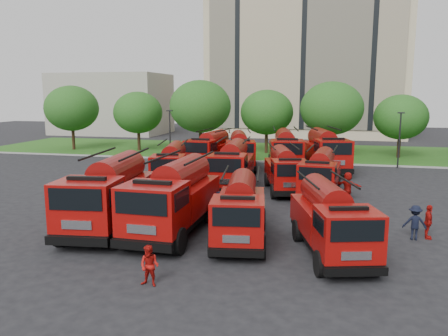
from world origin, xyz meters
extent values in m
plane|color=black|center=(0.00, 0.00, 0.00)|extent=(140.00, 140.00, 0.00)
cube|color=#1F5416|center=(0.00, 26.00, 0.06)|extent=(70.00, 16.00, 0.12)
cube|color=gray|center=(0.00, 17.90, 0.07)|extent=(70.00, 0.30, 0.14)
cube|color=beige|center=(2.00, 48.00, 12.50)|extent=(30.00, 14.00, 25.00)
cube|color=black|center=(2.00, 40.90, 12.50)|extent=(28.00, 0.15, 22.00)
cube|color=gray|center=(-30.00, 44.00, 5.00)|extent=(18.00, 12.00, 10.00)
cylinder|color=#382314|center=(-24.00, 22.00, 1.31)|extent=(0.36, 0.36, 2.62)
ellipsoid|color=#1A4413|center=(-24.00, 22.00, 5.03)|extent=(6.30, 6.30, 5.36)
cylinder|color=#382314|center=(-16.00, 23.00, 1.19)|extent=(0.36, 0.36, 2.38)
ellipsoid|color=#1A4413|center=(-16.00, 23.00, 4.56)|extent=(5.71, 5.71, 4.86)
cylinder|color=#382314|center=(-8.00, 21.50, 1.40)|extent=(0.36, 0.36, 2.80)
ellipsoid|color=#1A4413|center=(-8.00, 21.50, 5.36)|extent=(6.72, 6.72, 5.71)
cylinder|color=#382314|center=(-1.00, 24.00, 1.22)|extent=(0.36, 0.36, 2.45)
ellipsoid|color=#1A4413|center=(-1.00, 24.00, 4.69)|extent=(5.88, 5.88, 5.00)
cylinder|color=#382314|center=(6.00, 22.50, 1.36)|extent=(0.36, 0.36, 2.73)
ellipsoid|color=#1A4413|center=(6.00, 22.50, 5.23)|extent=(6.55, 6.55, 5.57)
cylinder|color=#382314|center=(13.00, 23.50, 1.14)|extent=(0.36, 0.36, 2.27)
ellipsoid|color=#1A4413|center=(13.00, 23.50, 4.36)|extent=(5.46, 5.46, 4.64)
cylinder|color=black|center=(-10.00, 17.20, 2.50)|extent=(0.14, 0.14, 5.00)
cube|color=black|center=(-10.00, 17.20, 5.05)|extent=(0.60, 0.25, 0.12)
cylinder|color=black|center=(12.00, 17.20, 2.50)|extent=(0.14, 0.14, 5.00)
cube|color=black|center=(12.00, 17.20, 5.05)|extent=(0.60, 0.25, 0.12)
cube|color=black|center=(-5.12, -5.22, 0.71)|extent=(3.38, 7.91, 0.33)
cube|color=black|center=(-4.68, -9.09, 0.66)|extent=(2.75, 0.59, 0.38)
cube|color=maroon|center=(-4.82, -7.84, 1.94)|extent=(2.94, 2.70, 2.14)
cube|color=black|center=(-4.68, -9.05, 2.44)|extent=(2.29, 0.32, 0.93)
cube|color=maroon|center=(-5.26, -4.03, 1.59)|extent=(3.24, 5.31, 1.42)
cylinder|color=#650908|center=(-5.26, -4.03, 2.75)|extent=(2.16, 4.76, 1.64)
cylinder|color=black|center=(-6.05, -8.20, 0.60)|extent=(0.52, 1.24, 1.20)
cylinder|color=black|center=(-3.55, -7.91, 0.60)|extent=(0.52, 1.24, 1.20)
cylinder|color=black|center=(-6.60, -3.41, 0.60)|extent=(0.52, 1.24, 1.20)
cylinder|color=black|center=(-4.10, -3.12, 0.60)|extent=(0.52, 1.24, 1.20)
cube|color=black|center=(-1.73, -5.16, 0.70)|extent=(2.65, 7.58, 0.32)
cube|color=black|center=(-1.82, -8.97, 0.65)|extent=(2.69, 0.33, 0.38)
cube|color=maroon|center=(-1.79, -7.74, 1.91)|extent=(2.69, 2.43, 2.10)
cube|color=black|center=(-1.82, -8.94, 2.39)|extent=(2.26, 0.11, 0.91)
cube|color=maroon|center=(-1.70, -3.97, 1.56)|extent=(2.75, 5.01, 1.40)
cylinder|color=#650908|center=(-1.70, -3.97, 2.70)|extent=(1.72, 4.55, 1.61)
cylinder|color=black|center=(-3.03, -7.92, 0.59)|extent=(0.40, 1.19, 1.18)
cylinder|color=black|center=(-0.56, -7.98, 0.59)|extent=(0.40, 1.19, 1.18)
cylinder|color=black|center=(-2.92, -3.19, 0.59)|extent=(0.40, 1.19, 1.18)
cylinder|color=black|center=(-0.45, -3.25, 0.59)|extent=(0.40, 1.19, 1.18)
cube|color=black|center=(1.62, -5.51, 0.58)|extent=(2.89, 6.50, 0.27)
cube|color=black|center=(2.05, -8.66, 0.54)|extent=(2.25, 0.53, 0.31)
cube|color=maroon|center=(1.91, -7.64, 1.59)|extent=(2.45, 2.25, 1.75)
cube|color=black|center=(2.05, -8.64, 2.00)|extent=(1.87, 0.30, 0.76)
cube|color=maroon|center=(1.48, -4.53, 1.30)|extent=(2.74, 4.39, 1.17)
cylinder|color=#650908|center=(1.48, -4.53, 2.25)|extent=(1.84, 3.92, 1.35)
cylinder|color=black|center=(0.91, -7.96, 0.49)|extent=(0.44, 1.02, 0.99)
cylinder|color=black|center=(2.96, -7.68, 0.49)|extent=(0.44, 1.02, 0.99)
cylinder|color=black|center=(0.38, -4.05, 0.49)|extent=(0.44, 1.02, 0.99)
cylinder|color=black|center=(2.42, -3.77, 0.49)|extent=(0.44, 1.02, 0.99)
cube|color=black|center=(5.70, -6.39, 0.59)|extent=(3.72, 6.70, 0.27)
cube|color=black|center=(6.56, -9.51, 0.55)|extent=(2.25, 0.83, 0.32)
cube|color=maroon|center=(6.28, -8.50, 1.62)|extent=(2.68, 2.53, 1.77)
cube|color=black|center=(6.55, -9.48, 2.02)|extent=(1.85, 0.55, 0.77)
cube|color=maroon|center=(5.43, -5.43, 1.32)|extent=(3.27, 4.63, 1.18)
cylinder|color=#650908|center=(5.43, -5.43, 2.29)|extent=(2.34, 4.05, 1.36)
cylinder|color=black|center=(5.32, -8.95, 0.50)|extent=(0.57, 1.05, 1.00)
cylinder|color=black|center=(7.34, -8.39, 0.50)|extent=(0.57, 1.05, 1.00)
cylinder|color=black|center=(4.25, -5.10, 0.50)|extent=(0.57, 1.05, 1.00)
cylinder|color=black|center=(6.27, -4.54, 0.50)|extent=(0.57, 1.05, 1.00)
cube|color=black|center=(-5.57, 5.36, 0.61)|extent=(3.46, 6.87, 0.28)
cube|color=black|center=(-4.89, 2.10, 0.56)|extent=(2.34, 0.71, 0.33)
cube|color=maroon|center=(-5.11, 3.15, 1.67)|extent=(2.67, 2.49, 1.83)
cube|color=black|center=(-4.90, 2.12, 2.09)|extent=(1.94, 0.45, 0.80)
cube|color=maroon|center=(-5.78, 6.37, 1.36)|extent=(3.13, 4.69, 1.22)
cylinder|color=#650908|center=(-5.78, 6.37, 2.36)|extent=(2.18, 4.14, 1.41)
cylinder|color=black|center=(-6.13, 2.75, 0.52)|extent=(0.53, 1.08, 1.03)
cylinder|color=black|center=(-4.02, 3.19, 0.52)|extent=(0.53, 1.08, 1.03)
cylinder|color=black|center=(-6.98, 6.79, 0.52)|extent=(0.53, 1.08, 1.03)
cylinder|color=black|center=(-4.86, 7.23, 0.52)|extent=(0.53, 1.08, 1.03)
cube|color=black|center=(-1.03, 5.24, 0.67)|extent=(2.84, 7.33, 0.31)
cube|color=black|center=(-0.78, 1.60, 0.62)|extent=(2.58, 0.43, 0.36)
cube|color=maroon|center=(-0.86, 2.78, 1.82)|extent=(2.66, 2.42, 2.00)
cube|color=black|center=(-0.79, 1.63, 2.29)|extent=(2.16, 0.20, 0.87)
cube|color=maroon|center=(-1.11, 6.37, 1.49)|extent=(2.83, 4.88, 1.34)
cylinder|color=#650908|center=(-1.11, 6.37, 2.58)|extent=(1.83, 4.41, 1.54)
cylinder|color=black|center=(-2.03, 2.50, 0.57)|extent=(0.43, 1.15, 1.13)
cylinder|color=black|center=(0.33, 2.66, 0.57)|extent=(0.43, 1.15, 1.13)
cylinder|color=black|center=(-2.33, 7.01, 0.57)|extent=(0.43, 1.15, 1.13)
cylinder|color=black|center=(0.03, 7.17, 0.57)|extent=(0.43, 1.15, 1.13)
cube|color=black|center=(2.72, 5.36, 0.59)|extent=(3.50, 6.69, 0.27)
cube|color=black|center=(3.46, 2.21, 0.55)|extent=(2.27, 0.74, 0.32)
cube|color=maroon|center=(3.22, 3.23, 1.62)|extent=(2.63, 2.46, 1.78)
cube|color=black|center=(3.45, 2.24, 2.03)|extent=(1.87, 0.48, 0.77)
cube|color=maroon|center=(2.49, 6.34, 1.32)|extent=(3.13, 4.59, 1.19)
cylinder|color=#650908|center=(2.49, 6.34, 2.29)|extent=(2.21, 4.04, 1.37)
cylinder|color=black|center=(2.24, 2.82, 0.50)|extent=(0.54, 1.05, 1.00)
cylinder|color=black|center=(4.28, 3.29, 0.50)|extent=(0.54, 1.05, 1.00)
cylinder|color=black|center=(1.32, 6.72, 0.50)|extent=(0.54, 1.05, 1.00)
cylinder|color=black|center=(3.36, 7.20, 0.50)|extent=(0.54, 1.05, 1.00)
cube|color=black|center=(5.16, 4.46, 0.60)|extent=(2.69, 6.60, 0.28)
cube|color=black|center=(4.86, 1.21, 0.55)|extent=(2.31, 0.44, 0.32)
cube|color=maroon|center=(4.96, 2.26, 1.63)|extent=(2.43, 2.22, 1.79)
cube|color=black|center=(4.86, 1.24, 2.05)|extent=(1.93, 0.22, 0.78)
cube|color=maroon|center=(5.25, 5.47, 1.33)|extent=(2.63, 4.42, 1.20)
cylinder|color=#650908|center=(5.25, 5.47, 2.31)|extent=(1.73, 3.97, 1.38)
cylinder|color=black|center=(3.89, 2.18, 0.51)|extent=(0.41, 1.04, 1.01)
cylinder|color=black|center=(5.99, 1.98, 0.51)|extent=(0.41, 1.04, 1.01)
cylinder|color=black|center=(4.25, 6.21, 0.51)|extent=(0.41, 1.04, 1.01)
cylinder|color=black|center=(6.36, 6.01, 0.51)|extent=(0.41, 1.04, 1.01)
cube|color=black|center=(-4.88, 13.86, 0.66)|extent=(3.03, 7.27, 0.30)
cube|color=black|center=(-5.25, 10.29, 0.61)|extent=(2.54, 0.51, 0.35)
cube|color=maroon|center=(-5.13, 11.45, 1.79)|extent=(2.69, 2.46, 1.97)
cube|color=black|center=(-5.24, 10.32, 2.25)|extent=(2.12, 0.27, 0.86)
cube|color=maroon|center=(-4.77, 14.96, 1.47)|extent=(2.93, 4.87, 1.31)
cylinder|color=#650908|center=(-4.77, 14.96, 2.54)|extent=(1.94, 4.38, 1.52)
cylinder|color=black|center=(-6.31, 11.36, 0.56)|extent=(0.46, 1.14, 1.11)
cylinder|color=black|center=(-3.99, 11.13, 0.56)|extent=(0.46, 1.14, 1.11)
cylinder|color=black|center=(-5.86, 15.78, 0.56)|extent=(0.46, 1.14, 1.11)
cylinder|color=black|center=(-3.54, 15.55, 0.56)|extent=(0.46, 1.14, 1.11)
cube|color=black|center=(-2.13, 13.79, 0.66)|extent=(3.84, 7.40, 0.30)
cube|color=black|center=(-1.33, 10.30, 0.60)|extent=(2.51, 0.81, 0.35)
cube|color=maroon|center=(-1.59, 11.43, 1.79)|extent=(2.90, 2.71, 1.97)
cube|color=black|center=(-1.34, 10.33, 2.24)|extent=(2.07, 0.52, 0.86)
cube|color=maroon|center=(-2.38, 14.87, 1.46)|extent=(3.45, 5.07, 1.31)
cylinder|color=#650908|center=(-2.38, 14.87, 2.53)|extent=(2.42, 4.47, 1.51)
cylinder|color=black|center=(-2.68, 10.98, 0.55)|extent=(0.59, 1.16, 1.11)
cylinder|color=black|center=(-0.42, 11.50, 0.55)|extent=(0.59, 1.16, 1.11)
cylinder|color=black|center=(-3.67, 15.30, 0.55)|extent=(0.59, 1.16, 1.11)
cylinder|color=black|center=(-1.41, 15.82, 0.55)|extent=(0.59, 1.16, 1.11)
cube|color=black|center=(2.02, 13.68, 0.71)|extent=(3.54, 7.88, 0.33)
cube|color=black|center=(2.56, 9.86, 0.65)|extent=(2.73, 0.65, 0.38)
cube|color=maroon|center=(2.39, 11.10, 1.93)|extent=(2.97, 2.74, 2.12)
cube|color=black|center=(2.56, 9.89, 2.42)|extent=(2.27, 0.37, 0.92)
cube|color=maroon|center=(1.85, 14.86, 1.58)|extent=(3.33, 5.32, 1.41)
cylinder|color=#650908|center=(1.85, 14.86, 2.73)|extent=(2.25, 4.75, 1.63)
cylinder|color=black|center=(1.18, 10.71, 0.60)|extent=(0.54, 1.24, 1.19)
cylinder|color=black|center=(3.65, 11.06, 0.60)|extent=(0.54, 1.24, 1.19)
cylinder|color=black|center=(0.51, 15.44, 0.60)|extent=(0.54, 1.24, 1.19)
cylinder|color=black|center=(2.98, 15.79, 0.60)|extent=(0.54, 1.24, 1.19)
cube|color=black|center=(5.44, 14.16, 0.72)|extent=(4.31, 8.15, 0.33)
cube|color=black|center=(6.37, 10.33, 0.67)|extent=(2.76, 0.92, 0.39)
cube|color=maroon|center=(6.07, 11.57, 1.97)|extent=(3.22, 3.01, 2.16)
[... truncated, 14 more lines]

